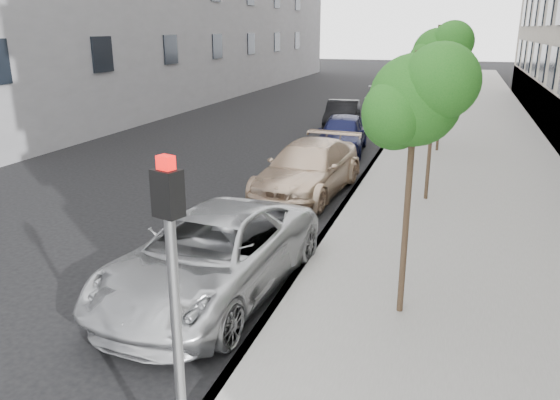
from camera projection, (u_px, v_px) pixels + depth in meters
The scene contains 12 objects.
ground at pixel (183, 332), 8.59m from camera, with size 160.00×160.00×0.00m, color black.
sidewalk at pixel (466, 117), 29.08m from camera, with size 6.40×72.00×0.14m, color gray.
curb at pixel (407, 114), 30.00m from camera, with size 0.15×72.00×0.14m, color #9E9B93.
tree_near at pixel (417, 100), 7.93m from camera, with size 1.70×1.50×4.27m.
tree_mid at pixel (439, 54), 13.71m from camera, with size 1.63×1.43×4.63m.
tree_far at pixel (446, 56), 19.71m from camera, with size 1.74×1.54×4.34m.
signal_pole at pixel (174, 295), 4.95m from camera, with size 0.28×0.24×3.41m.
minivan at pixel (212, 255), 9.64m from camera, with size 2.44×5.30×1.47m, color #B2B5B7.
suv at pixel (308, 169), 15.58m from camera, with size 2.07×5.09×1.48m, color #D0B294.
sedan_blue at pixel (342, 134), 20.88m from camera, with size 1.71×4.26×1.45m, color #111439.
sedan_black at pixel (342, 116), 25.51m from camera, with size 1.43×4.09×1.35m, color black.
sedan_rear at pixel (383, 102), 29.80m from camera, with size 2.02×4.97×1.44m, color gray.
Camera 1 is at (3.80, -6.73, 4.57)m, focal length 35.00 mm.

